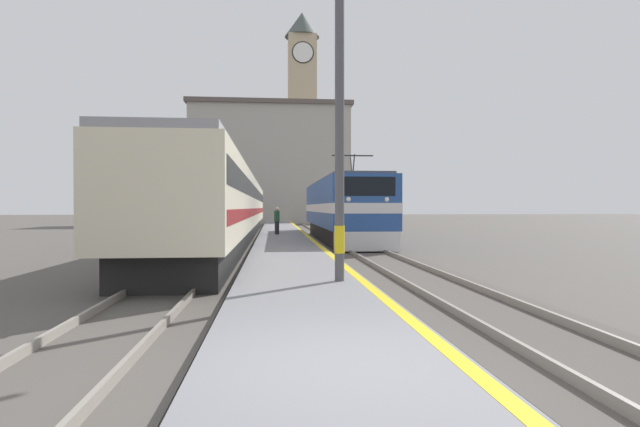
# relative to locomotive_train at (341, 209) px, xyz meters

# --- Properties ---
(ground_plane) EXTENTS (200.00, 200.00, 0.00)m
(ground_plane) POSITION_rel_locomotive_train_xyz_m (-3.25, 6.96, -1.79)
(ground_plane) COLOR #514C47
(platform) EXTENTS (2.91, 140.00, 0.31)m
(platform) POSITION_rel_locomotive_train_xyz_m (-3.25, 1.96, -1.64)
(platform) COLOR slate
(platform) RESTS_ON ground
(rail_track_near) EXTENTS (2.83, 140.00, 0.16)m
(rail_track_near) POSITION_rel_locomotive_train_xyz_m (0.00, 1.96, -1.76)
(rail_track_near) COLOR #514C47
(rail_track_near) RESTS_ON ground
(rail_track_far) EXTENTS (2.83, 140.00, 0.16)m
(rail_track_far) POSITION_rel_locomotive_train_xyz_m (-6.29, 1.96, -1.76)
(rail_track_far) COLOR #514C47
(rail_track_far) RESTS_ON ground
(locomotive_train) EXTENTS (2.92, 15.95, 4.46)m
(locomotive_train) POSITION_rel_locomotive_train_xyz_m (0.00, 0.00, 0.00)
(locomotive_train) COLOR black
(locomotive_train) RESTS_ON ground
(passenger_train) EXTENTS (2.92, 38.05, 3.67)m
(passenger_train) POSITION_rel_locomotive_train_xyz_m (-6.29, 1.05, 0.20)
(passenger_train) COLOR black
(passenger_train) RESTS_ON ground
(catenary_mast) EXTENTS (2.74, 0.22, 8.01)m
(catenary_mast) POSITION_rel_locomotive_train_xyz_m (-2.29, -17.35, 2.63)
(catenary_mast) COLOR #4C4C51
(catenary_mast) RESTS_ON platform
(person_on_platform) EXTENTS (0.34, 0.34, 1.61)m
(person_on_platform) POSITION_rel_locomotive_train_xyz_m (-3.64, 1.65, -0.65)
(person_on_platform) COLOR #23232D
(person_on_platform) RESTS_ON platform
(clock_tower) EXTENTS (4.73, 4.73, 28.66)m
(clock_tower) POSITION_rel_locomotive_train_xyz_m (0.14, 40.48, 13.35)
(clock_tower) COLOR tan
(clock_tower) RESTS_ON ground
(station_building) EXTENTS (19.02, 6.63, 14.17)m
(station_building) POSITION_rel_locomotive_train_xyz_m (-4.18, 31.44, 5.32)
(station_building) COLOR #A8A399
(station_building) RESTS_ON ground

